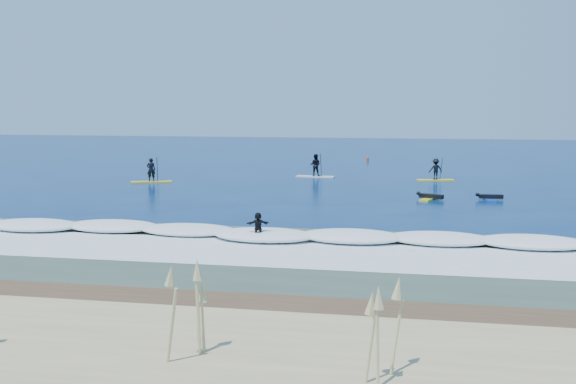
% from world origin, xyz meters
% --- Properties ---
extents(ground, '(160.00, 160.00, 0.00)m').
position_xyz_m(ground, '(0.00, 0.00, 0.00)').
color(ground, '#041E4F').
rests_on(ground, ground).
extents(wet_sand_strip, '(90.00, 5.00, 0.08)m').
position_xyz_m(wet_sand_strip, '(0.00, -21.50, 0.00)').
color(wet_sand_strip, '#43321F').
rests_on(wet_sand_strip, ground).
extents(shallow_water, '(90.00, 13.00, 0.01)m').
position_xyz_m(shallow_water, '(0.00, -14.00, 0.01)').
color(shallow_water, '#334639').
rests_on(shallow_water, ground).
extents(breaking_wave, '(40.00, 6.00, 0.30)m').
position_xyz_m(breaking_wave, '(0.00, -10.00, 0.00)').
color(breaking_wave, white).
rests_on(breaking_wave, ground).
extents(whitewater, '(34.00, 5.00, 0.02)m').
position_xyz_m(whitewater, '(0.00, -13.00, 0.00)').
color(whitewater, silver).
rests_on(whitewater, ground).
extents(dune_grass, '(40.00, 4.00, 1.70)m').
position_xyz_m(dune_grass, '(0.00, -27.00, 1.85)').
color(dune_grass, tan).
rests_on(dune_grass, dune).
extents(sup_paddler_left, '(3.35, 1.86, 2.29)m').
position_xyz_m(sup_paddler_left, '(-12.61, 9.34, 0.72)').
color(sup_paddler_left, gold).
rests_on(sup_paddler_left, ground).
extents(sup_paddler_center, '(3.37, 1.13, 2.32)m').
position_xyz_m(sup_paddler_center, '(-0.14, 15.44, 0.87)').
color(sup_paddler_center, silver).
rests_on(sup_paddler_center, ground).
extents(sup_paddler_right, '(3.10, 1.45, 2.11)m').
position_xyz_m(sup_paddler_right, '(9.95, 14.62, 0.82)').
color(sup_paddler_right, yellow).
rests_on(sup_paddler_right, ground).
extents(prone_paddler_near, '(1.78, 2.37, 0.48)m').
position_xyz_m(prone_paddler_near, '(9.09, 3.89, 0.16)').
color(prone_paddler_near, yellow).
rests_on(prone_paddler_near, ground).
extents(prone_paddler_far, '(1.77, 2.24, 0.47)m').
position_xyz_m(prone_paddler_far, '(12.96, 4.40, 0.16)').
color(prone_paddler_far, '#163EA8').
rests_on(prone_paddler_far, ground).
extents(wave_surfer, '(1.77, 1.02, 1.24)m').
position_xyz_m(wave_surfer, '(0.84, -11.08, 0.72)').
color(wave_surfer, white).
rests_on(wave_surfer, breaking_wave).
extents(marker_buoy, '(0.26, 0.26, 0.63)m').
position_xyz_m(marker_buoy, '(3.46, 31.38, 0.27)').
color(marker_buoy, '#CD4312').
rests_on(marker_buoy, ground).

